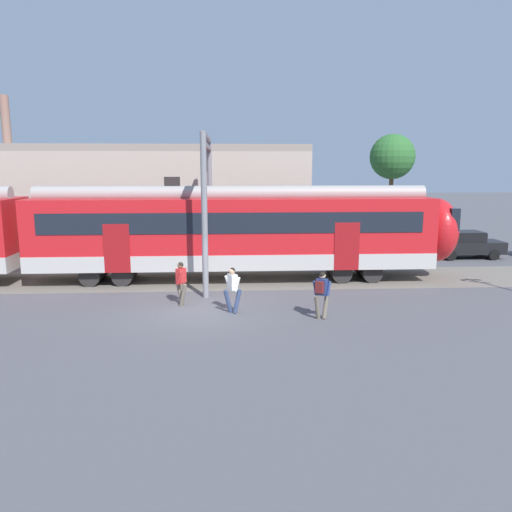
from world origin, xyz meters
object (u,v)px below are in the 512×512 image
object	(u,v)px
pedestrian_red	(181,280)
parked_car_black	(466,244)
pedestrian_navy	(321,291)
pedestrian_white	(232,287)

from	to	relation	value
pedestrian_red	parked_car_black	size ratio (longest dim) A/B	0.42
pedestrian_navy	parked_car_black	xyz separation A→B (m)	(10.44, 11.07, -0.21)
pedestrian_red	parked_car_black	xyz separation A→B (m)	(15.40, 9.01, -0.18)
pedestrian_red	parked_car_black	distance (m)	17.84
pedestrian_white	pedestrian_red	bearing A→B (deg)	149.38
parked_car_black	pedestrian_white	bearing A→B (deg)	-143.02
pedestrian_navy	parked_car_black	distance (m)	15.22
pedestrian_white	pedestrian_navy	xyz separation A→B (m)	(3.04, -0.92, 0.03)
pedestrian_red	parked_car_black	world-z (taller)	pedestrian_red
pedestrian_white	parked_car_black	world-z (taller)	pedestrian_white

